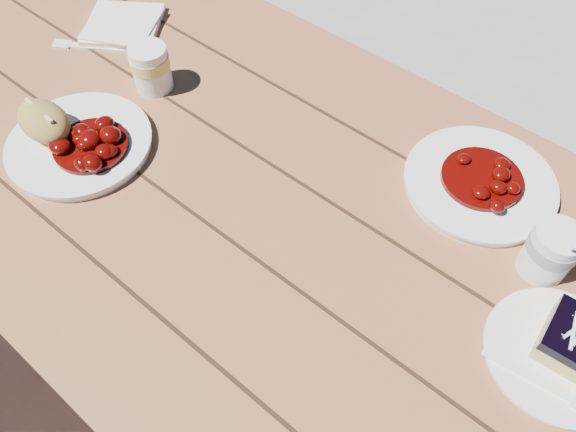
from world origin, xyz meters
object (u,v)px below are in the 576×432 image
Objects in this scene: bread_roll at (44,121)px; second_plate at (479,184)px; main_plate at (80,145)px; picnic_table at (267,261)px; coffee_cup at (550,252)px; dessert_plate at (558,355)px; second_cup at (151,68)px.

bread_roll reaches higher than second_plate.
main_plate is 1.00× the size of second_plate.
coffee_cup reaches higher than picnic_table.
main_plate is at bearing -162.71° from picnic_table.
main_plate is at bearing -158.46° from coffee_cup.
picnic_table is 17.53× the size of bread_roll.
second_plate is at bearing 150.96° from coffee_cup.
bread_roll is at bearing -160.02° from main_plate.
main_plate and second_plate have the same top height.
coffee_cup is at bearing 21.43° from bread_roll.
picnic_table is at bearing -172.06° from dessert_plate.
main_plate is 0.07m from bread_roll.
coffee_cup is (0.73, 0.29, 0.04)m from main_plate.
main_plate is 1.27× the size of dessert_plate.
second_cup is (-0.02, 0.19, 0.04)m from main_plate.
coffee_cup is 1.00× the size of second_cup.
picnic_table is at bearing -155.00° from coffee_cup.
picnic_table is at bearing -13.95° from second_cup.
second_cup is (0.04, 0.21, -0.00)m from bread_roll.
main_plate is (-0.34, -0.11, 0.17)m from picnic_table.
second_cup is at bearing -163.70° from second_plate.
coffee_cup and second_cup have the same top height.
main_plate reaches higher than dessert_plate.
main_plate is at bearing -168.08° from dessert_plate.
bread_roll is at bearing -99.39° from second_cup.
second_cup reaches higher than dessert_plate.
picnic_table is 0.42m from second_cup.
coffee_cup is at bearing -29.04° from second_plate.
bread_roll is 0.59× the size of dessert_plate.
dessert_plate is 2.20× the size of coffee_cup.
second_plate is 0.63m from second_cup.
dessert_plate is 0.83m from second_cup.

